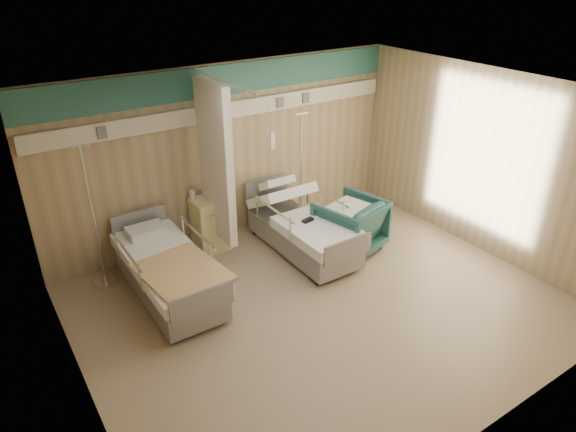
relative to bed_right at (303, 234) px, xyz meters
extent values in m
cube|color=gray|center=(-0.60, -1.30, -0.32)|extent=(6.00, 5.00, 0.00)
cube|color=tan|center=(-0.60, 1.20, 1.08)|extent=(6.00, 0.04, 2.80)
cube|color=tan|center=(-0.60, -3.80, 1.08)|extent=(6.00, 0.04, 2.80)
cube|color=tan|center=(-3.60, -1.30, 1.08)|extent=(0.04, 5.00, 2.80)
cube|color=tan|center=(2.40, -1.30, 1.08)|extent=(0.04, 5.00, 2.80)
cube|color=silver|center=(-0.60, -1.30, 2.48)|extent=(6.00, 5.00, 0.04)
cube|color=#2F6F69|center=(-0.60, 1.18, 2.23)|extent=(6.00, 0.04, 0.45)
cube|color=silver|center=(-0.60, 1.15, 1.79)|extent=(5.88, 0.08, 0.25)
cylinder|color=silver|center=(-1.10, 0.30, 2.44)|extent=(0.03, 1.80, 0.03)
cube|color=white|center=(-1.10, 0.65, 1.19)|extent=(0.12, 0.90, 2.35)
cube|color=beige|center=(-1.15, 0.90, 0.11)|extent=(0.50, 0.48, 0.85)
imported|color=#1E4D49|center=(0.65, -0.34, 0.11)|extent=(1.11, 1.13, 0.85)
cube|color=silver|center=(0.63, -0.33, 0.57)|extent=(0.76, 0.71, 0.07)
cylinder|color=silver|center=(0.51, 0.81, -0.30)|extent=(0.35, 0.35, 0.03)
cylinder|color=silver|center=(0.51, 0.81, 0.66)|extent=(0.03, 0.03, 1.95)
cylinder|color=silver|center=(0.51, 0.81, 1.64)|extent=(0.23, 0.03, 0.03)
cylinder|color=silver|center=(-2.85, 0.86, -0.30)|extent=(0.37, 0.37, 0.03)
cylinder|color=silver|center=(-2.85, 0.86, 0.71)|extent=(0.03, 0.03, 2.05)
cylinder|color=silver|center=(-2.85, 0.86, 1.74)|extent=(0.25, 0.03, 0.03)
cube|color=black|center=(-0.05, -0.19, 0.34)|extent=(0.19, 0.11, 0.04)
cube|color=tan|center=(-2.18, -0.46, 0.33)|extent=(1.05, 1.25, 0.04)
cube|color=black|center=(-1.02, 0.96, 0.59)|extent=(0.22, 0.14, 0.12)
cylinder|color=white|center=(-1.35, 1.04, 0.60)|extent=(0.12, 0.12, 0.14)
camera|label=1|loc=(-4.06, -5.69, 3.89)|focal=32.00mm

